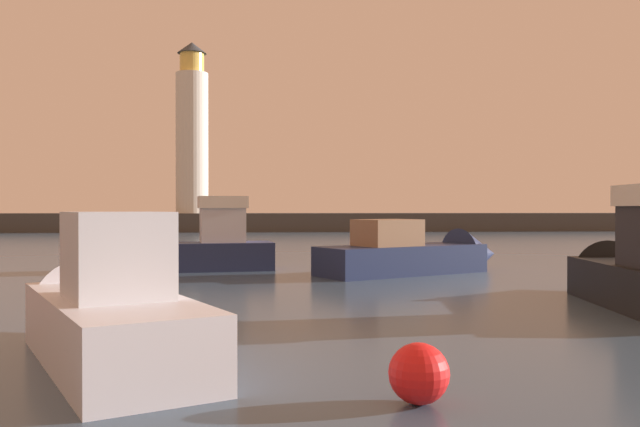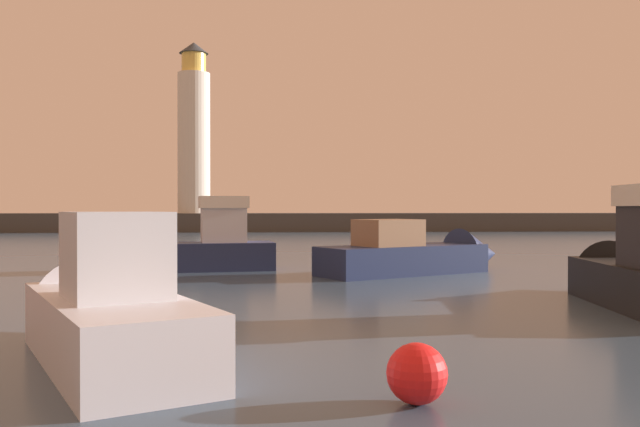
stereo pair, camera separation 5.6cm
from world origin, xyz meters
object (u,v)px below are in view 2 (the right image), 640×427
at_px(motorboat_0, 100,311).
at_px(mooring_buoy, 417,374).
at_px(motorboat_1, 637,268).
at_px(motorboat_4, 178,249).
at_px(lighthouse, 194,132).
at_px(motorboat_2, 426,255).

relative_size(motorboat_0, mooring_buoy, 8.84).
height_order(motorboat_0, mooring_buoy, motorboat_0).
distance_m(motorboat_1, mooring_buoy, 11.19).
relative_size(motorboat_4, mooring_buoy, 9.93).
bearing_deg(motorboat_4, motorboat_1, -38.35).
height_order(lighthouse, motorboat_4, lighthouse).
xyz_separation_m(lighthouse, mooring_buoy, (10.23, -64.04, -10.22)).
height_order(lighthouse, motorboat_2, lighthouse).
bearing_deg(motorboat_0, motorboat_2, 57.57).
xyz_separation_m(lighthouse, motorboat_1, (17.79, -55.81, -9.65)).
height_order(motorboat_2, motorboat_4, motorboat_4).
height_order(motorboat_2, mooring_buoy, motorboat_2).
bearing_deg(mooring_buoy, motorboat_2, 76.52).
distance_m(motorboat_0, motorboat_2, 16.69).
distance_m(motorboat_0, motorboat_1, 13.33).
xyz_separation_m(lighthouse, motorboat_0, (5.43, -60.80, -9.86)).
distance_m(lighthouse, motorboat_0, 61.83).
xyz_separation_m(motorboat_0, mooring_buoy, (4.79, -3.24, -0.36)).
bearing_deg(mooring_buoy, motorboat_4, 106.79).
distance_m(motorboat_1, motorboat_2, 9.72).
xyz_separation_m(motorboat_0, motorboat_1, (12.36, 4.99, 0.21)).
relative_size(motorboat_2, mooring_buoy, 10.68).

